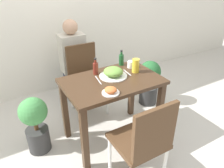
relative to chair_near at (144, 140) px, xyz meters
name	(u,v)px	position (x,y,z in m)	size (l,w,h in m)	color
ground_plane	(112,136)	(0.08, 0.66, -0.51)	(16.00, 16.00, 0.00)	beige
wall_back	(60,4)	(0.08, 2.13, 0.79)	(8.00, 0.05, 2.60)	white
dining_table	(112,91)	(0.08, 0.66, 0.11)	(0.99, 0.64, 0.75)	#3D2819
chair_near	(144,140)	(0.00, 0.00, 0.00)	(0.42, 0.42, 0.90)	#4C331E
chair_far	(85,76)	(0.07, 1.34, 0.00)	(0.42, 0.42, 0.90)	#4C331E
food_plate	(113,73)	(0.13, 0.72, 0.29)	(0.29, 0.29, 0.10)	white
side_plate	(111,91)	(-0.07, 0.44, 0.27)	(0.16, 0.16, 0.06)	white
drink_cup	(131,64)	(0.41, 0.82, 0.28)	(0.07, 0.07, 0.08)	white
juice_glass	(136,66)	(0.39, 0.69, 0.32)	(0.08, 0.08, 0.15)	gold
sauce_bottle	(121,59)	(0.36, 0.93, 0.32)	(0.06, 0.06, 0.18)	#194C23
condiment_bottle	(96,68)	(0.00, 0.87, 0.32)	(0.06, 0.06, 0.18)	maroon
fork_utensil	(98,80)	(-0.05, 0.72, 0.25)	(0.04, 0.19, 0.00)	silver
spoon_utensil	(127,73)	(0.30, 0.72, 0.25)	(0.02, 0.16, 0.00)	silver
potted_plant_left	(35,123)	(-0.70, 0.89, -0.15)	(0.29, 0.29, 0.64)	#333333
potted_plant_right	(149,81)	(0.89, 1.03, -0.16)	(0.30, 0.30, 0.65)	#333333
person_figure	(73,62)	(0.05, 1.70, 0.07)	(0.34, 0.22, 1.17)	#2D3347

